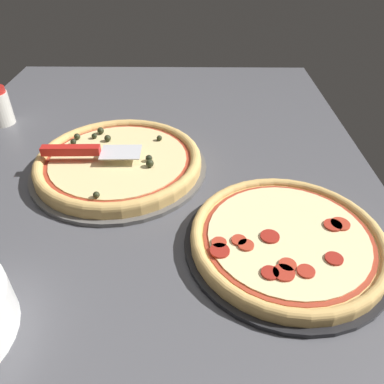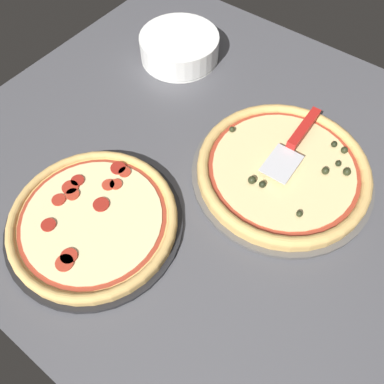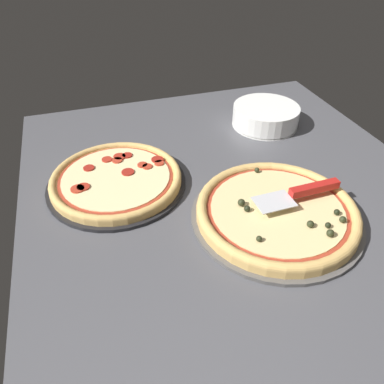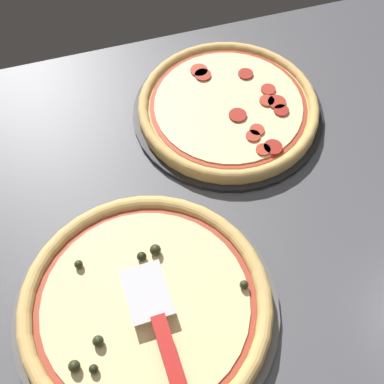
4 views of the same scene
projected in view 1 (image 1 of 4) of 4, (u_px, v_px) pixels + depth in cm
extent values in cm
cube|color=#4C4C51|center=(143.00, 179.00, 91.11)|extent=(152.29, 112.16, 3.60)
cylinder|color=#565451|center=(120.00, 168.00, 90.84)|extent=(42.14, 42.14, 1.00)
cylinder|color=#DBAD60|center=(119.00, 163.00, 89.95)|extent=(39.61, 39.61, 1.94)
torus|color=#DBAD60|center=(119.00, 159.00, 89.37)|extent=(39.61, 39.61, 2.55)
cylinder|color=#A33823|center=(119.00, 159.00, 89.32)|extent=(34.43, 34.43, 0.15)
cylinder|color=beige|center=(118.00, 159.00, 89.25)|extent=(32.48, 32.48, 0.40)
sphere|color=#282D19|center=(101.00, 131.00, 98.28)|extent=(1.76, 1.76, 1.76)
sphere|color=#282D19|center=(96.00, 195.00, 76.39)|extent=(1.41, 1.41, 1.41)
sphere|color=black|center=(94.00, 136.00, 96.37)|extent=(1.38, 1.38, 1.38)
sphere|color=black|center=(149.00, 159.00, 87.38)|extent=(1.58, 1.58, 1.58)
sphere|color=#282D19|center=(159.00, 138.00, 95.53)|extent=(1.37, 1.37, 1.37)
sphere|color=#282D19|center=(77.00, 137.00, 95.92)|extent=(1.60, 1.60, 1.60)
sphere|color=#282D19|center=(150.00, 163.00, 85.53)|extent=(1.82, 1.82, 1.82)
sphere|color=#282D19|center=(108.00, 138.00, 95.11)|extent=(1.69, 1.69, 1.69)
sphere|color=black|center=(73.00, 142.00, 93.82)|extent=(1.47, 1.47, 1.47)
cylinder|color=black|center=(286.00, 245.00, 69.96)|extent=(38.09, 38.09, 1.00)
cylinder|color=#DBAD60|center=(287.00, 240.00, 69.16)|extent=(35.80, 35.80, 1.66)
torus|color=#DBAD60|center=(288.00, 236.00, 68.66)|extent=(35.80, 35.80, 2.00)
cylinder|color=#A33823|center=(288.00, 236.00, 68.62)|extent=(31.12, 31.12, 0.15)
cylinder|color=beige|center=(288.00, 235.00, 68.54)|extent=(29.36, 29.36, 0.40)
cylinder|color=#AD2D1E|center=(284.00, 273.00, 60.96)|extent=(3.63, 3.63, 0.40)
cylinder|color=maroon|center=(270.00, 273.00, 60.96)|extent=(2.97, 2.97, 0.40)
cylinder|color=maroon|center=(334.00, 259.00, 63.46)|extent=(3.09, 3.09, 0.40)
cylinder|color=maroon|center=(220.00, 251.00, 64.93)|extent=(3.50, 3.50, 0.40)
cylinder|color=#AD2D1E|center=(333.00, 225.00, 70.20)|extent=(3.39, 3.39, 0.40)
cylinder|color=#B73823|center=(288.00, 265.00, 62.34)|extent=(2.98, 2.98, 0.40)
cylinder|color=maroon|center=(270.00, 236.00, 67.77)|extent=(3.49, 3.49, 0.40)
cylinder|color=#B73823|center=(246.00, 245.00, 66.01)|extent=(2.85, 2.85, 0.40)
cylinder|color=#B73823|center=(239.00, 240.00, 67.00)|extent=(2.74, 2.74, 0.40)
cylinder|color=#B73823|center=(340.00, 224.00, 70.48)|extent=(3.61, 3.61, 0.40)
cylinder|color=#B73823|center=(219.00, 243.00, 66.50)|extent=(2.75, 2.75, 0.40)
cylinder|color=#AD2D1E|center=(306.00, 271.00, 61.23)|extent=(2.96, 2.96, 0.40)
cube|color=silver|center=(121.00, 152.00, 87.51)|extent=(6.85, 9.52, 0.24)
cube|color=red|center=(71.00, 149.00, 86.85)|extent=(2.57, 13.54, 2.00)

